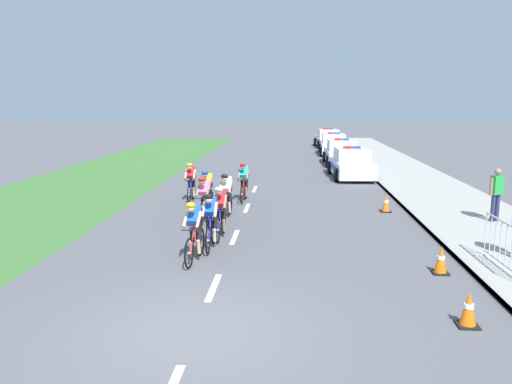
{
  "coord_description": "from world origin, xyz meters",
  "views": [
    {
      "loc": [
        1.59,
        -8.04,
        3.85
      ],
      "look_at": [
        0.53,
        7.24,
        1.1
      ],
      "focal_mm": 35.96,
      "sensor_mm": 36.0,
      "label": 1
    }
  ],
  "objects_px": {
    "crowd_barrier_front": "(506,247)",
    "police_car_second": "(341,153)",
    "cyclist_second": "(211,220)",
    "cyclist_seventh": "(244,181)",
    "cyclist_third": "(221,211)",
    "cyclist_lead": "(194,230)",
    "traffic_cone_far": "(469,309)",
    "spectator_back": "(496,191)",
    "cyclist_sixth": "(207,191)",
    "police_car_third": "(333,145)",
    "cyclist_fifth": "(226,195)",
    "traffic_cone_near": "(441,260)",
    "police_car_furthest": "(328,139)",
    "cyclist_fourth": "(204,199)",
    "cyclist_eighth": "(191,181)",
    "traffic_cone_mid": "(386,203)",
    "police_car_nearest": "(351,164)"
  },
  "relations": [
    {
      "from": "traffic_cone_near",
      "to": "traffic_cone_far",
      "type": "height_order",
      "value": "same"
    },
    {
      "from": "cyclist_fourth",
      "to": "police_car_third",
      "type": "relative_size",
      "value": 0.39
    },
    {
      "from": "cyclist_fourth",
      "to": "spectator_back",
      "type": "bearing_deg",
      "value": 2.96
    },
    {
      "from": "cyclist_seventh",
      "to": "police_car_furthest",
      "type": "xyz_separation_m",
      "value": [
        4.81,
        23.56,
        -0.11
      ]
    },
    {
      "from": "traffic_cone_far",
      "to": "cyclist_second",
      "type": "bearing_deg",
      "value": 140.07
    },
    {
      "from": "cyclist_lead",
      "to": "traffic_cone_mid",
      "type": "height_order",
      "value": "cyclist_lead"
    },
    {
      "from": "cyclist_seventh",
      "to": "crowd_barrier_front",
      "type": "height_order",
      "value": "cyclist_seventh"
    },
    {
      "from": "cyclist_eighth",
      "to": "traffic_cone_mid",
      "type": "relative_size",
      "value": 2.69
    },
    {
      "from": "police_car_third",
      "to": "spectator_back",
      "type": "height_order",
      "value": "spectator_back"
    },
    {
      "from": "crowd_barrier_front",
      "to": "traffic_cone_near",
      "type": "relative_size",
      "value": 3.63
    },
    {
      "from": "cyclist_second",
      "to": "cyclist_fifth",
      "type": "distance_m",
      "value": 3.53
    },
    {
      "from": "traffic_cone_near",
      "to": "traffic_cone_far",
      "type": "distance_m",
      "value": 2.78
    },
    {
      "from": "police_car_furthest",
      "to": "traffic_cone_near",
      "type": "height_order",
      "value": "police_car_furthest"
    },
    {
      "from": "police_car_furthest",
      "to": "traffic_cone_near",
      "type": "bearing_deg",
      "value": -89.32
    },
    {
      "from": "cyclist_fifth",
      "to": "police_car_furthest",
      "type": "relative_size",
      "value": 0.38
    },
    {
      "from": "police_car_second",
      "to": "spectator_back",
      "type": "bearing_deg",
      "value": -77.48
    },
    {
      "from": "cyclist_sixth",
      "to": "crowd_barrier_front",
      "type": "distance_m",
      "value": 9.58
    },
    {
      "from": "cyclist_second",
      "to": "cyclist_fourth",
      "type": "xyz_separation_m",
      "value": [
        -0.63,
        2.78,
        0.0
      ]
    },
    {
      "from": "cyclist_third",
      "to": "police_car_third",
      "type": "xyz_separation_m",
      "value": [
        4.96,
        23.16,
        -0.11
      ]
    },
    {
      "from": "traffic_cone_far",
      "to": "spectator_back",
      "type": "bearing_deg",
      "value": 66.51
    },
    {
      "from": "police_car_nearest",
      "to": "traffic_cone_mid",
      "type": "xyz_separation_m",
      "value": [
        0.31,
        -8.08,
        -0.37
      ]
    },
    {
      "from": "cyclist_lead",
      "to": "crowd_barrier_front",
      "type": "bearing_deg",
      "value": -3.83
    },
    {
      "from": "cyclist_second",
      "to": "police_car_furthest",
      "type": "bearing_deg",
      "value": 80.4
    },
    {
      "from": "police_car_second",
      "to": "cyclist_second",
      "type": "bearing_deg",
      "value": -105.46
    },
    {
      "from": "crowd_barrier_front",
      "to": "police_car_second",
      "type": "bearing_deg",
      "value": 95.04
    },
    {
      "from": "cyclist_lead",
      "to": "cyclist_third",
      "type": "bearing_deg",
      "value": 81.22
    },
    {
      "from": "cyclist_fifth",
      "to": "police_car_nearest",
      "type": "bearing_deg",
      "value": 61.65
    },
    {
      "from": "cyclist_fourth",
      "to": "cyclist_seventh",
      "type": "bearing_deg",
      "value": 76.22
    },
    {
      "from": "police_car_third",
      "to": "cyclist_second",
      "type": "bearing_deg",
      "value": -101.84
    },
    {
      "from": "cyclist_second",
      "to": "traffic_cone_near",
      "type": "height_order",
      "value": "cyclist_second"
    },
    {
      "from": "police_car_third",
      "to": "cyclist_fifth",
      "type": "bearing_deg",
      "value": -103.86
    },
    {
      "from": "cyclist_third",
      "to": "cyclist_lead",
      "type": "bearing_deg",
      "value": -98.78
    },
    {
      "from": "police_car_nearest",
      "to": "spectator_back",
      "type": "bearing_deg",
      "value": -71.0
    },
    {
      "from": "crowd_barrier_front",
      "to": "cyclist_fifth",
      "type": "bearing_deg",
      "value": 143.43
    },
    {
      "from": "cyclist_fourth",
      "to": "cyclist_sixth",
      "type": "distance_m",
      "value": 1.46
    },
    {
      "from": "cyclist_fourth",
      "to": "police_car_third",
      "type": "bearing_deg",
      "value": 75.09
    },
    {
      "from": "traffic_cone_far",
      "to": "cyclist_lead",
      "type": "bearing_deg",
      "value": 149.08
    },
    {
      "from": "traffic_cone_far",
      "to": "cyclist_sixth",
      "type": "bearing_deg",
      "value": 124.79
    },
    {
      "from": "spectator_back",
      "to": "cyclist_lead",
      "type": "bearing_deg",
      "value": -153.35
    },
    {
      "from": "cyclist_sixth",
      "to": "cyclist_seventh",
      "type": "height_order",
      "value": "same"
    },
    {
      "from": "cyclist_lead",
      "to": "police_car_third",
      "type": "xyz_separation_m",
      "value": [
        5.3,
        25.32,
        -0.11
      ]
    },
    {
      "from": "police_car_furthest",
      "to": "traffic_cone_mid",
      "type": "height_order",
      "value": "police_car_furthest"
    },
    {
      "from": "cyclist_fourth",
      "to": "cyclist_second",
      "type": "bearing_deg",
      "value": -77.19
    },
    {
      "from": "police_car_nearest",
      "to": "traffic_cone_far",
      "type": "distance_m",
      "value": 17.31
    },
    {
      "from": "cyclist_third",
      "to": "cyclist_fifth",
      "type": "height_order",
      "value": "same"
    },
    {
      "from": "cyclist_seventh",
      "to": "crowd_barrier_front",
      "type": "bearing_deg",
      "value": -50.72
    },
    {
      "from": "cyclist_third",
      "to": "police_car_second",
      "type": "relative_size",
      "value": 0.39
    },
    {
      "from": "cyclist_third",
      "to": "traffic_cone_near",
      "type": "height_order",
      "value": "cyclist_third"
    },
    {
      "from": "cyclist_second",
      "to": "cyclist_seventh",
      "type": "height_order",
      "value": "same"
    },
    {
      "from": "spectator_back",
      "to": "cyclist_eighth",
      "type": "bearing_deg",
      "value": 163.49
    }
  ]
}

